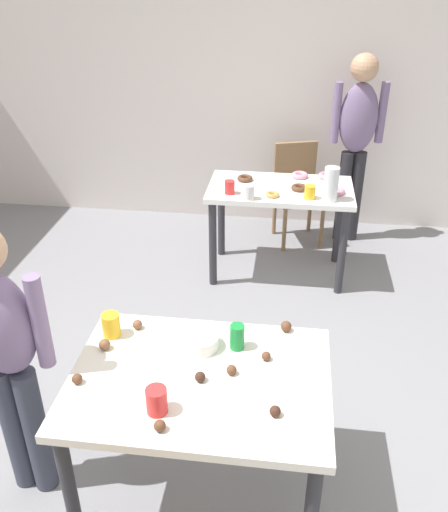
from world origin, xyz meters
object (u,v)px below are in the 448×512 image
at_px(chair_far_table, 297,187).
at_px(mixing_bowl, 201,341).
at_px(dining_table_far, 280,202).
at_px(pitcher_far, 331,184).
at_px(soda_can, 237,337).
at_px(person_adult_far, 357,133).
at_px(dining_table_near, 200,395).
at_px(person_girl_near, 5,349).

bearing_deg(chair_far_table, mixing_bowl, -99.03).
relative_size(dining_table_far, pitcher_far, 4.43).
height_order(dining_table_far, soda_can, soda_can).
bearing_deg(pitcher_far, person_adult_far, 75.08).
bearing_deg(chair_far_table, dining_table_near, -97.86).
relative_size(mixing_bowl, pitcher_far, 0.67).
bearing_deg(mixing_bowl, pitcher_far, 70.00).
height_order(dining_table_near, dining_table_far, same).
height_order(dining_table_near, pitcher_far, pitcher_far).
height_order(person_girl_near, mixing_bowl, person_girl_near).
distance_m(soda_can, pitcher_far, 1.83).
bearing_deg(soda_can, dining_table_near, -122.63).
relative_size(dining_table_near, mixing_bowl, 6.63).
xyz_separation_m(person_girl_near, person_adult_far, (1.69, 2.90, 0.14)).
bearing_deg(dining_table_far, person_girl_near, -116.25).
bearing_deg(chair_far_table, person_adult_far, 3.38).
xyz_separation_m(person_adult_far, mixing_bowl, (-0.88, -2.67, -0.21)).
bearing_deg(dining_table_far, chair_far_table, 78.53).
xyz_separation_m(chair_far_table, soda_can, (-0.25, -2.62, 0.31)).
xyz_separation_m(dining_table_near, person_adult_far, (0.86, 2.87, 0.34)).
xyz_separation_m(dining_table_near, person_girl_near, (-0.83, -0.04, 0.20)).
relative_size(dining_table_near, dining_table_far, 1.01).
distance_m(person_adult_far, pitcher_far, 0.93).
bearing_deg(person_girl_near, dining_table_far, 63.75).
bearing_deg(soda_can, person_adult_far, 74.83).
relative_size(mixing_bowl, soda_can, 1.37).
height_order(chair_far_table, soda_can, soda_can).
xyz_separation_m(chair_far_table, person_girl_near, (-1.23, -2.88, 0.35)).
xyz_separation_m(person_girl_near, soda_can, (0.97, 0.25, -0.03)).
distance_m(mixing_bowl, pitcher_far, 1.89).
relative_size(person_adult_far, soda_can, 13.37).
xyz_separation_m(mixing_bowl, pitcher_far, (0.65, 1.78, 0.09)).
xyz_separation_m(dining_table_near, pitcher_far, (0.62, 1.97, 0.23)).
height_order(dining_table_far, pitcher_far, pitcher_far).
bearing_deg(soda_can, person_girl_near, -165.47).
bearing_deg(pitcher_far, dining_table_near, -107.40).
bearing_deg(chair_far_table, soda_can, -95.54).
height_order(person_girl_near, pitcher_far, person_girl_near).
xyz_separation_m(chair_far_table, person_adult_far, (0.46, 0.03, 0.49)).
distance_m(person_adult_far, mixing_bowl, 2.82).
distance_m(dining_table_near, mixing_bowl, 0.24).
relative_size(chair_far_table, person_adult_far, 0.53).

